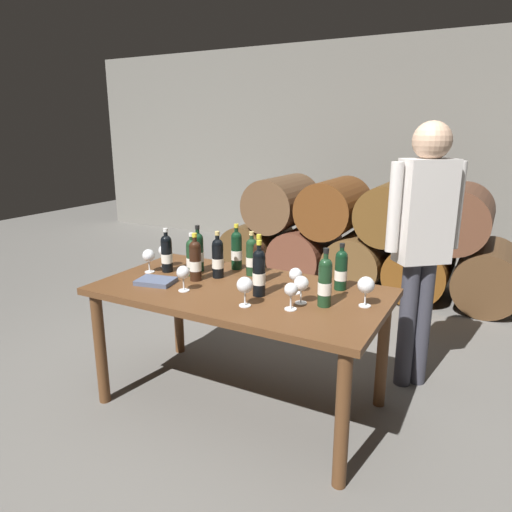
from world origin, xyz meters
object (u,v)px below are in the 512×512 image
at_px(wine_bottle_3, 167,253).
at_px(wine_glass_2, 183,273).
at_px(wine_bottle_1, 325,282).
at_px(wine_glass_1, 148,256).
at_px(sommelier_presenting, 423,232).
at_px(wine_bottle_4, 198,251).
at_px(wine_glass_7, 366,286).
at_px(wine_glass_5, 301,284).
at_px(wine_bottle_2, 218,258).
at_px(wine_bottle_9, 259,262).
at_px(wine_bottle_10, 237,250).
at_px(wine_bottle_8, 192,257).
at_px(wine_bottle_5, 259,272).
at_px(wine_bottle_6, 341,269).
at_px(wine_glass_0, 296,275).
at_px(wine_glass_3, 245,286).
at_px(wine_glass_4, 291,291).
at_px(tasting_notebook, 156,281).
at_px(wine_bottle_0, 252,256).
at_px(wine_bottle_7, 195,260).
at_px(wine_glass_6, 165,251).
at_px(dining_table, 240,303).

relative_size(wine_bottle_3, wine_glass_2, 1.92).
distance_m(wine_bottle_1, wine_glass_1, 1.22).
bearing_deg(sommelier_presenting, wine_glass_2, -140.84).
bearing_deg(wine_bottle_4, wine_glass_7, -5.70).
distance_m(wine_bottle_4, wine_glass_5, 0.86).
relative_size(wine_bottle_2, sommelier_presenting, 0.17).
xyz_separation_m(wine_bottle_9, wine_bottle_10, (-0.26, 0.17, 0.00)).
bearing_deg(sommelier_presenting, wine_bottle_9, -145.31).
xyz_separation_m(wine_bottle_8, wine_bottle_10, (0.18, 0.25, 0.01)).
relative_size(wine_bottle_3, wine_bottle_5, 0.91).
relative_size(wine_bottle_2, wine_glass_2, 1.96).
distance_m(wine_bottle_6, wine_glass_1, 1.24).
relative_size(wine_glass_0, wine_glass_3, 0.93).
distance_m(wine_bottle_3, wine_bottle_10, 0.46).
bearing_deg(wine_glass_4, wine_bottle_9, 137.81).
bearing_deg(sommelier_presenting, wine_bottle_3, -155.22).
bearing_deg(wine_glass_7, wine_glass_5, -158.78).
xyz_separation_m(wine_glass_4, tasting_notebook, (-0.89, 0.00, -0.09)).
bearing_deg(wine_bottle_9, wine_bottle_3, -171.42).
height_order(wine_bottle_0, wine_glass_1, wine_bottle_0).
distance_m(wine_bottle_7, wine_glass_7, 1.05).
bearing_deg(sommelier_presenting, wine_glass_6, -158.80).
bearing_deg(wine_bottle_0, wine_glass_1, -156.50).
relative_size(dining_table, wine_glass_2, 11.26).
distance_m(wine_glass_0, tasting_notebook, 0.85).
bearing_deg(tasting_notebook, wine_bottle_7, 32.47).
height_order(wine_bottle_6, wine_glass_1, wine_bottle_6).
bearing_deg(wine_glass_0, wine_glass_3, -116.57).
distance_m(wine_bottle_3, wine_glass_6, 0.11).
distance_m(wine_bottle_4, wine_glass_0, 0.75).
bearing_deg(wine_glass_0, wine_bottle_2, 175.56).
height_order(wine_bottle_1, wine_bottle_10, wine_bottle_1).
height_order(wine_bottle_10, wine_glass_5, wine_bottle_10).
relative_size(wine_bottle_7, wine_glass_1, 1.92).
xyz_separation_m(wine_glass_7, sommelier_presenting, (0.16, 0.68, 0.17)).
bearing_deg(wine_glass_1, wine_glass_3, -14.97).
distance_m(wine_bottle_7, wine_glass_3, 0.54).
height_order(wine_bottle_7, wine_glass_2, wine_bottle_7).
xyz_separation_m(wine_bottle_3, sommelier_presenting, (1.48, 0.68, 0.16)).
xyz_separation_m(wine_bottle_4, wine_bottle_10, (0.20, 0.16, 0.00)).
distance_m(wine_bottle_2, wine_bottle_8, 0.17).
bearing_deg(wine_bottle_1, wine_glass_7, 26.93).
xyz_separation_m(wine_bottle_1, wine_bottle_10, (-0.75, 0.37, -0.00)).
bearing_deg(sommelier_presenting, wine_glass_3, -126.48).
height_order(wine_glass_6, wine_glass_7, wine_glass_7).
relative_size(dining_table, wine_bottle_6, 6.15).
bearing_deg(wine_glass_3, wine_bottle_5, 93.22).
relative_size(wine_bottle_5, wine_glass_6, 2.04).
relative_size(wine_glass_3, tasting_notebook, 0.73).
relative_size(dining_table, wine_bottle_8, 6.15).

